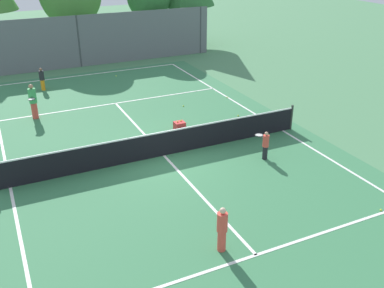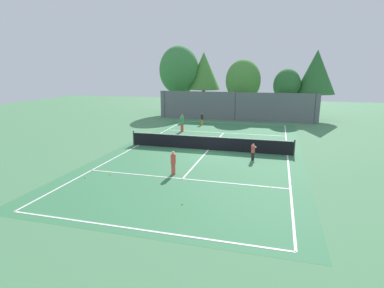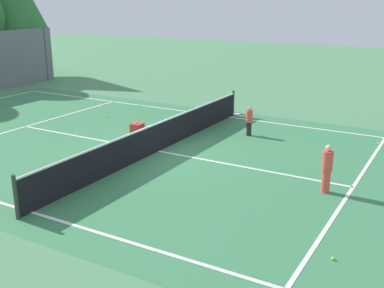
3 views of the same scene
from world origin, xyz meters
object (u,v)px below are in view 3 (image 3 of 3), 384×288
object	(u,v)px
tennis_ball_5	(140,105)
tennis_ball_2	(378,143)
player_2	(327,168)
tennis_ball_3	(174,114)
tennis_ball_1	(108,117)
player_1	(248,120)
tennis_ball_4	(333,258)
tennis_ball_6	(192,113)
ball_crate	(137,128)

from	to	relation	value
tennis_ball_5	tennis_ball_2	bearing A→B (deg)	-94.63
player_2	tennis_ball_3	xyz separation A→B (m)	(5.35, 8.08, -0.64)
player_2	tennis_ball_1	xyz separation A→B (m)	(3.59, 10.34, -0.64)
tennis_ball_1	tennis_ball_3	world-z (taller)	same
player_1	player_2	bearing A→B (deg)	-135.35
tennis_ball_4	tennis_ball_3	bearing A→B (deg)	46.39
player_1	tennis_ball_5	bearing A→B (deg)	72.00
player_1	tennis_ball_6	bearing A→B (deg)	61.26
tennis_ball_3	tennis_ball_6	xyz separation A→B (m)	(0.63, -0.55, 0.00)
tennis_ball_1	tennis_ball_2	bearing A→B (deg)	-81.18
ball_crate	tennis_ball_1	distance (m)	2.86
player_1	tennis_ball_3	distance (m)	4.34
player_2	ball_crate	distance (m)	8.15
player_1	tennis_ball_2	bearing A→B (deg)	-74.49
player_1	tennis_ball_4	size ratio (longest dim) A/B	16.74
player_1	tennis_ball_3	size ratio (longest dim) A/B	16.74
ball_crate	tennis_ball_5	world-z (taller)	ball_crate
tennis_ball_5	tennis_ball_4	bearing A→B (deg)	-129.37
tennis_ball_4	tennis_ball_6	distance (m)	12.67
tennis_ball_3	tennis_ball_2	bearing A→B (deg)	-90.58
player_1	player_2	world-z (taller)	player_2
player_1	tennis_ball_4	distance (m)	8.94
player_2	tennis_ball_3	distance (m)	9.71
tennis_ball_1	tennis_ball_4	xyz separation A→B (m)	(-6.93, -11.39, 0.00)
player_1	ball_crate	size ratio (longest dim) A/B	2.47
ball_crate	tennis_ball_2	bearing A→B (deg)	-70.08
tennis_ball_1	player_1	bearing A→B (deg)	-86.03
player_2	tennis_ball_1	size ratio (longest dim) A/B	20.07
tennis_ball_1	tennis_ball_2	world-z (taller)	same
player_1	tennis_ball_5	size ratio (longest dim) A/B	16.74
player_1	tennis_ball_1	size ratio (longest dim) A/B	16.74
tennis_ball_4	tennis_ball_6	bearing A→B (deg)	42.63
tennis_ball_2	tennis_ball_4	distance (m)	8.63
player_1	tennis_ball_3	xyz separation A→B (m)	(1.32, 4.10, -0.55)
player_1	tennis_ball_6	size ratio (longest dim) A/B	16.74
tennis_ball_2	tennis_ball_4	size ratio (longest dim) A/B	1.00
tennis_ball_3	player_2	bearing A→B (deg)	-123.52
player_2	tennis_ball_5	size ratio (longest dim) A/B	20.07
tennis_ball_4	tennis_ball_5	world-z (taller)	same
tennis_ball_5	tennis_ball_6	world-z (taller)	same
tennis_ball_2	tennis_ball_5	distance (m)	11.04
tennis_ball_3	tennis_ball_4	size ratio (longest dim) A/B	1.00
tennis_ball_2	tennis_ball_3	xyz separation A→B (m)	(0.09, 8.55, 0.00)
tennis_ball_1	tennis_ball_6	bearing A→B (deg)	-49.60
player_2	tennis_ball_3	size ratio (longest dim) A/B	20.07
ball_crate	tennis_ball_3	xyz separation A→B (m)	(3.09, 0.26, -0.15)
tennis_ball_4	ball_crate	bearing A→B (deg)	57.70
player_2	tennis_ball_2	world-z (taller)	player_2
player_2	tennis_ball_3	world-z (taller)	player_2
tennis_ball_5	player_2	bearing A→B (deg)	-120.31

